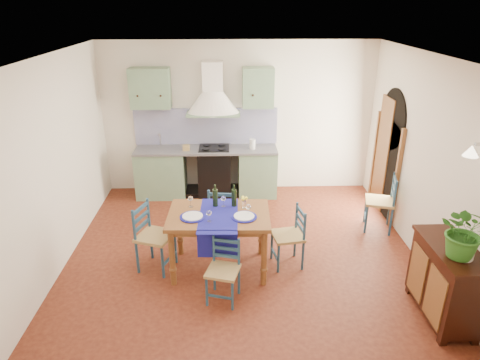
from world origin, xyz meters
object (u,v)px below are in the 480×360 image
object	(u,v)px
sideboard	(446,280)
potted_plant	(467,232)
dining_table	(219,220)
chair_near	(224,270)

from	to	relation	value
sideboard	potted_plant	xyz separation A→B (m)	(-0.01, -0.18, 0.73)
dining_table	chair_near	distance (m)	0.73
dining_table	potted_plant	bearing A→B (deg)	-25.58
sideboard	potted_plant	distance (m)	0.75
chair_near	sideboard	bearing A→B (deg)	-8.98
sideboard	dining_table	bearing A→B (deg)	157.93
chair_near	potted_plant	world-z (taller)	potted_plant
dining_table	sideboard	size ratio (longest dim) A/B	1.29
dining_table	chair_near	xyz separation A→B (m)	(0.06, -0.65, -0.33)
chair_near	sideboard	distance (m)	2.56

